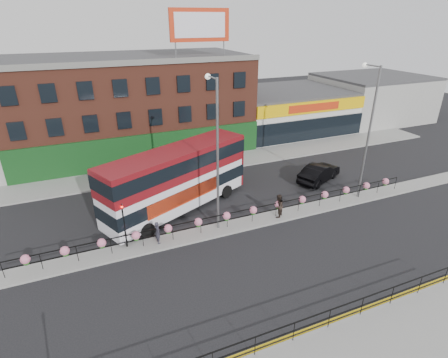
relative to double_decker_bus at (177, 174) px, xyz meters
name	(u,v)px	position (x,y,z in m)	size (l,w,h in m)	color
ground	(240,226)	(3.37, -4.09, -3.08)	(120.00, 120.00, 0.00)	black
north_pavement	(190,166)	(3.37, 7.91, -3.01)	(60.00, 4.00, 0.15)	gray
median	(240,225)	(3.37, -4.09, -3.01)	(60.00, 1.60, 0.15)	gray
yellow_line_inner	(322,323)	(3.37, -13.79, -3.08)	(60.00, 0.10, 0.01)	gold
yellow_line_outer	(325,326)	(3.37, -13.97, -3.08)	(60.00, 0.10, 0.01)	gold
brick_building	(132,104)	(-0.63, 15.87, 2.04)	(25.00, 12.21, 10.30)	brown
supermarket	(285,110)	(19.37, 15.81, -0.44)	(15.00, 12.25, 5.30)	silver
warehouse_east	(371,97)	(34.12, 15.91, 0.07)	(14.50, 12.00, 6.30)	#9A9995
billboard	(200,25)	(5.87, 10.90, 10.10)	(6.00, 0.29, 4.40)	red
median_railing	(240,213)	(3.37, -4.09, -2.04)	(30.04, 0.56, 1.23)	black
south_railing	(294,327)	(1.37, -14.19, -2.12)	(20.04, 0.05, 1.12)	black
double_decker_bus	(177,174)	(0.00, 0.00, 0.00)	(12.47, 7.84, 5.02)	white
car	(319,173)	(13.41, 0.13, -2.26)	(5.29, 3.67, 1.65)	black
pedestrian_a	(158,232)	(-2.61, -4.05, -2.15)	(0.38, 0.58, 1.58)	#2A2935
pedestrian_b	(278,206)	(6.46, -4.22, -2.02)	(1.13, 1.11, 1.84)	black
lamp_column_west	(216,144)	(1.75, -3.62, 3.28)	(0.38, 1.84, 10.49)	slate
lamp_column_east	(368,123)	(14.39, -3.68, 3.35)	(0.38, 1.86, 10.61)	slate
traffic_light_median	(123,216)	(-4.63, -3.69, -0.62)	(0.15, 0.28, 3.65)	black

